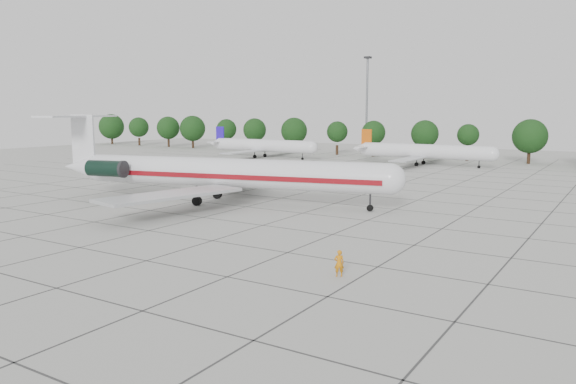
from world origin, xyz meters
name	(u,v)px	position (x,y,z in m)	size (l,w,h in m)	color
ground	(263,225)	(0.00, 0.00, 0.00)	(260.00, 260.00, 0.00)	#AFAFA7
apron_joints	(331,204)	(0.00, 15.00, 0.01)	(170.00, 170.00, 0.02)	#383838
main_airliner	(212,172)	(-13.71, 8.57, 3.89)	(46.45, 35.96, 11.02)	silver
ground_crew	(339,263)	(14.62, -11.69, 0.96)	(0.70, 0.46, 1.92)	orange
bg_airliner_b	(262,146)	(-46.42, 67.15, 2.91)	(28.24, 27.20, 7.40)	silver
bg_airliner_c	(424,152)	(-6.49, 69.35, 2.91)	(28.24, 27.20, 7.40)	silver
tree_line	(425,134)	(-11.68, 85.00, 5.98)	(249.86, 8.44, 10.22)	#332114
floodlight_mast	(367,100)	(-30.00, 92.00, 14.28)	(1.60, 1.60, 25.45)	slate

